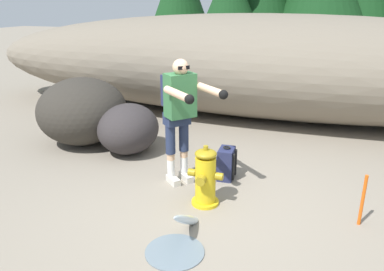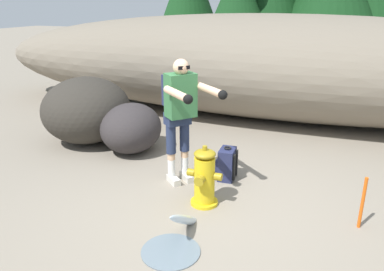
{
  "view_description": "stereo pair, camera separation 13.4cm",
  "coord_description": "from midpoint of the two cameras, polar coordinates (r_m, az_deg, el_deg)",
  "views": [
    {
      "loc": [
        1.12,
        -3.75,
        2.33
      ],
      "look_at": [
        -0.33,
        0.42,
        0.75
      ],
      "focal_mm": 35.05,
      "sensor_mm": 36.0,
      "label": 1
    },
    {
      "loc": [
        1.25,
        -3.7,
        2.33
      ],
      "look_at": [
        -0.33,
        0.42,
        0.75
      ],
      "focal_mm": 35.05,
      "sensor_mm": 36.0,
      "label": 2
    }
  ],
  "objects": [
    {
      "name": "fire_hydrant",
      "position": [
        4.5,
        1.18,
        -6.48
      ],
      "size": [
        0.43,
        0.38,
        0.76
      ],
      "color": "gold",
      "rests_on": "ground_plane"
    },
    {
      "name": "utility_worker",
      "position": [
        4.78,
        -2.68,
        4.33
      ],
      "size": [
        0.98,
        0.93,
        1.68
      ],
      "rotation": [
        0.0,
        0.0,
        -0.73
      ],
      "color": "beige",
      "rests_on": "ground_plane"
    },
    {
      "name": "ground_plane",
      "position": [
        4.56,
        1.36,
        -11.3
      ],
      "size": [
        56.0,
        56.0,
        0.04
      ],
      "primitive_type": "cube",
      "color": "gray"
    },
    {
      "name": "boulder_large",
      "position": [
        6.69,
        -16.85,
        3.58
      ],
      "size": [
        1.97,
        1.99,
        1.14
      ],
      "primitive_type": "ellipsoid",
      "rotation": [
        0.0,
        0.0,
        5.86
      ],
      "color": "#312E28",
      "rests_on": "ground_plane"
    },
    {
      "name": "boulder_mid",
      "position": [
        6.13,
        -10.27,
        1.04
      ],
      "size": [
        1.11,
        1.22,
        0.8
      ],
      "primitive_type": "ellipsoid",
      "rotation": [
        0.0,
        0.0,
        1.71
      ],
      "color": "#302C2D",
      "rests_on": "ground_plane"
    },
    {
      "name": "hydrant_water_jet",
      "position": [
        4.05,
        -2.05,
        -14.01
      ],
      "size": [
        0.59,
        1.16,
        0.63
      ],
      "color": "silver",
      "rests_on": "ground_plane"
    },
    {
      "name": "dirt_embankment",
      "position": [
        8.13,
        10.74,
        10.36
      ],
      "size": [
        13.48,
        3.2,
        2.11
      ],
      "primitive_type": "ellipsoid",
      "color": "#756B5B",
      "rests_on": "ground_plane"
    },
    {
      "name": "survey_stake",
      "position": [
        4.49,
        23.76,
        -9.03
      ],
      "size": [
        0.04,
        0.04,
        0.6
      ],
      "primitive_type": "cylinder",
      "color": "#E55914",
      "rests_on": "ground_plane"
    },
    {
      "name": "spare_backpack",
      "position": [
        5.21,
        4.42,
        -4.31
      ],
      "size": [
        0.3,
        0.31,
        0.47
      ],
      "rotation": [
        0.0,
        0.0,
        3.19
      ],
      "color": "#23284C",
      "rests_on": "ground_plane"
    }
  ]
}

